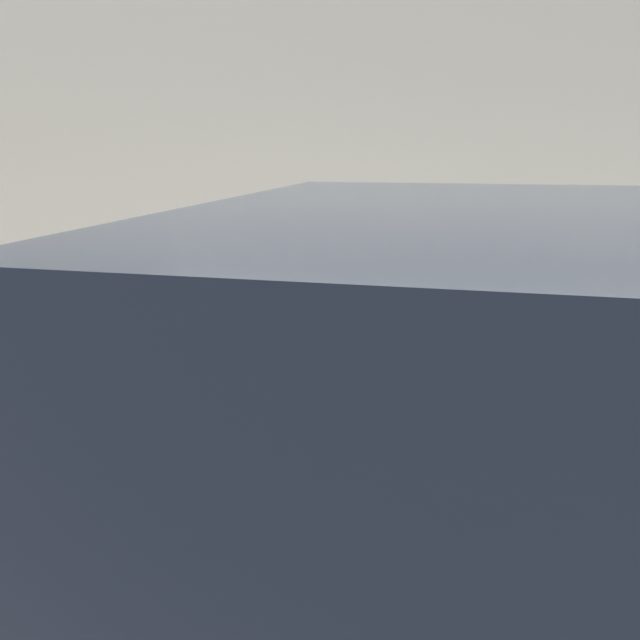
{
  "coord_description": "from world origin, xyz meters",
  "views": [
    {
      "loc": [
        0.08,
        -1.89,
        1.96
      ],
      "look_at": [
        -0.51,
        1.32,
        1.06
      ],
      "focal_mm": 35.0,
      "sensor_mm": 36.0,
      "label": 1
    }
  ],
  "objects": [
    {
      "name": "building_facade",
      "position": [
        0.0,
        4.36,
        2.57
      ],
      "size": [
        24.0,
        0.3,
        5.13
      ],
      "color": "beige",
      "rests_on": "ground_plane"
    },
    {
      "name": "sidewalk",
      "position": [
        0.0,
        2.2,
        0.05
      ],
      "size": [
        24.0,
        2.8,
        0.11
      ],
      "color": "#ADAAA3",
      "rests_on": "ground_plane"
    },
    {
      "name": "parking_meter",
      "position": [
        -0.51,
        1.32,
        1.16
      ],
      "size": [
        0.21,
        0.14,
        1.42
      ],
      "color": "gray",
      "rests_on": "sidewalk"
    }
  ]
}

